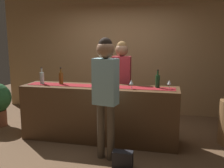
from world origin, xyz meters
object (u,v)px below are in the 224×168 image
wine_bottle_clear (42,78)px  wine_bottle_green (158,81)px  customer_sipping (106,85)px  handbag (123,159)px  wine_bottle_amber (61,78)px  bartender (122,76)px  wine_glass_near_customer (169,83)px  wine_glass_mid_counter (131,82)px

wine_bottle_clear → wine_bottle_green: same height
customer_sipping → handbag: customer_sipping is taller
wine_bottle_amber → bartender: bearing=28.5°
bartender → handbag: size_ratio=6.12×
wine_glass_near_customer → customer_sipping: 1.11m
handbag → bartender: bearing=101.5°
bartender → customer_sipping: bearing=89.7°
wine_glass_mid_counter → wine_bottle_amber: bearing=173.8°
wine_bottle_amber → customer_sipping: 1.22m
wine_glass_near_customer → bartender: bartender is taller
wine_bottle_amber → wine_glass_near_customer: wine_bottle_amber is taller
wine_glass_mid_counter → bartender: bearing=113.0°
wine_bottle_amber → wine_bottle_green: 1.69m
wine_glass_near_customer → customer_sipping: bearing=-142.2°
wine_bottle_clear → wine_bottle_green: bearing=2.9°
wine_bottle_green → wine_glass_mid_counter: wine_bottle_green is taller
wine_glass_near_customer → wine_glass_mid_counter: (-0.60, -0.12, 0.00)m
wine_glass_mid_counter → bartender: 0.74m
wine_glass_near_customer → bartender: size_ratio=0.08×
handbag → wine_glass_near_customer: bearing=55.8°
wine_bottle_clear → wine_bottle_amber: bearing=9.3°
bartender → handbag: (0.29, -1.43, -0.95)m
wine_bottle_clear → wine_glass_mid_counter: wine_bottle_clear is taller
bartender → customer_sipping: size_ratio=0.97×
wine_bottle_clear → handbag: wine_bottle_clear is taller
wine_bottle_clear → handbag: 2.06m
wine_bottle_green → bartender: bartender is taller
wine_bottle_amber → wine_bottle_green: (1.68, 0.05, 0.00)m
bartender → wine_glass_mid_counter: bearing=112.6°
wine_bottle_clear → wine_glass_mid_counter: size_ratio=2.10×
wine_bottle_clear → wine_glass_near_customer: wine_bottle_clear is taller
customer_sipping → wine_bottle_green: bearing=59.1°
wine_bottle_clear → bartender: bartender is taller
wine_bottle_amber → handbag: (1.28, -0.89, -0.96)m
wine_bottle_clear → bartender: (1.33, 0.59, -0.01)m
bartender → customer_sipping: customer_sipping is taller
wine_bottle_clear → wine_glass_mid_counter: bearing=-3.0°
wine_bottle_clear → customer_sipping: 1.48m
wine_bottle_green → customer_sipping: customer_sipping is taller
wine_glass_near_customer → handbag: 1.42m
wine_bottle_clear → wine_bottle_amber: size_ratio=1.00×
wine_glass_near_customer → handbag: size_ratio=0.51×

